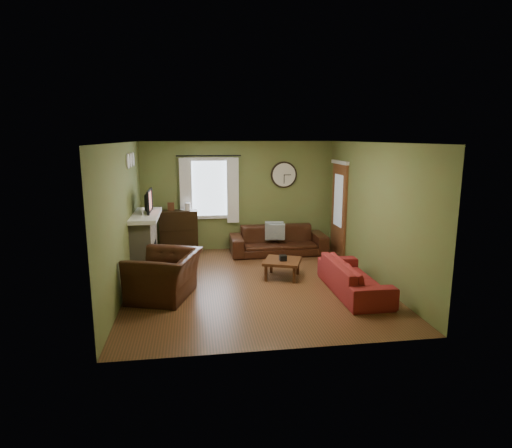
{
  "coord_description": "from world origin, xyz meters",
  "views": [
    {
      "loc": [
        -1.08,
        -7.58,
        2.69
      ],
      "look_at": [
        0.1,
        0.4,
        1.05
      ],
      "focal_mm": 30.0,
      "sensor_mm": 36.0,
      "label": 1
    }
  ],
  "objects": [
    {
      "name": "mantel",
      "position": [
        -2.07,
        1.15,
        1.14
      ],
      "size": [
        0.58,
        1.6,
        0.08
      ],
      "primitive_type": "cube",
      "color": "white",
      "rests_on": "fireplace"
    },
    {
      "name": "floor",
      "position": [
        0.0,
        0.0,
        0.0
      ],
      "size": [
        4.6,
        5.2,
        0.0
      ],
      "primitive_type": "cube",
      "color": "brown",
      "rests_on": "ground"
    },
    {
      "name": "curtain_rod",
      "position": [
        -0.7,
        2.48,
        2.27
      ],
      "size": [
        0.03,
        0.03,
        1.5
      ],
      "primitive_type": "cylinder",
      "color": "black",
      "rests_on": "wall_back"
    },
    {
      "name": "wall_left",
      "position": [
        -2.3,
        0.0,
        1.3
      ],
      "size": [
        0.0,
        5.2,
        2.6
      ],
      "primitive_type": "cube",
      "color": "olive",
      "rests_on": "ground"
    },
    {
      "name": "medallion_right",
      "position": [
        -2.28,
        1.5,
        2.25
      ],
      "size": [
        0.28,
        0.28,
        0.03
      ],
      "primitive_type": "cylinder",
      "color": "white",
      "rests_on": "wall_left"
    },
    {
      "name": "firebox",
      "position": [
        -1.91,
        1.15,
        0.3
      ],
      "size": [
        0.04,
        0.6,
        0.55
      ],
      "primitive_type": "cube",
      "color": "black",
      "rests_on": "fireplace"
    },
    {
      "name": "wine_glass_b",
      "position": [
        -2.05,
        0.76,
        1.28
      ],
      "size": [
        0.07,
        0.07,
        0.19
      ],
      "primitive_type": null,
      "color": "white",
      "rests_on": "mantel"
    },
    {
      "name": "wall_clock",
      "position": [
        1.1,
        2.55,
        1.8
      ],
      "size": [
        0.64,
        0.06,
        0.64
      ],
      "primitive_type": null,
      "color": "white",
      "rests_on": "wall_back"
    },
    {
      "name": "window_pane",
      "position": [
        -0.7,
        2.58,
        1.5
      ],
      "size": [
        1.0,
        0.02,
        1.3
      ],
      "primitive_type": null,
      "color": "silver",
      "rests_on": "wall_back"
    },
    {
      "name": "book",
      "position": [
        -1.36,
        2.3,
        0.96
      ],
      "size": [
        0.22,
        0.24,
        0.02
      ],
      "primitive_type": "imported",
      "rotation": [
        0.0,
        0.0,
        0.5
      ],
      "color": "#482514",
      "rests_on": "bookshelf"
    },
    {
      "name": "sofa_brown",
      "position": [
        0.86,
        1.95,
        0.32
      ],
      "size": [
        2.22,
        0.87,
        0.65
      ],
      "primitive_type": "imported",
      "color": "black",
      "rests_on": "floor"
    },
    {
      "name": "curtain_right",
      "position": [
        -0.15,
        2.48,
        1.45
      ],
      "size": [
        0.28,
        0.04,
        1.55
      ],
      "primitive_type": "cube",
      "color": "white",
      "rests_on": "wall_back"
    },
    {
      "name": "armchair",
      "position": [
        -1.6,
        -0.48,
        0.39
      ],
      "size": [
        1.36,
        1.45,
        0.77
      ],
      "primitive_type": "imported",
      "rotation": [
        0.0,
        0.0,
        -1.88
      ],
      "color": "black",
      "rests_on": "floor"
    },
    {
      "name": "coffee_table",
      "position": [
        0.59,
        0.23,
        0.18
      ],
      "size": [
        0.87,
        0.87,
        0.36
      ],
      "primitive_type": null,
      "rotation": [
        0.0,
        0.0,
        -0.37
      ],
      "color": "#482514",
      "rests_on": "floor"
    },
    {
      "name": "wall_back",
      "position": [
        0.0,
        2.6,
        1.3
      ],
      "size": [
        4.6,
        0.0,
        2.6
      ],
      "primitive_type": "cube",
      "color": "olive",
      "rests_on": "ground"
    },
    {
      "name": "tv_screen",
      "position": [
        -1.97,
        1.3,
        1.41
      ],
      "size": [
        0.02,
        0.62,
        0.36
      ],
      "primitive_type": "cube",
      "color": "#994C3F",
      "rests_on": "mantel"
    },
    {
      "name": "sofa_red",
      "position": [
        1.67,
        -0.74,
        0.28
      ],
      "size": [
        0.75,
        1.92,
        0.56
      ],
      "primitive_type": "imported",
      "rotation": [
        0.0,
        0.0,
        1.57
      ],
      "color": "maroon",
      "rests_on": "floor"
    },
    {
      "name": "pillow_right",
      "position": [
        0.81,
        1.88,
        0.55
      ],
      "size": [
        0.38,
        0.19,
        0.37
      ],
      "primitive_type": "cube",
      "rotation": [
        0.0,
        0.0,
        -0.24
      ],
      "color": "gray",
      "rests_on": "sofa_brown"
    },
    {
      "name": "pillow_left",
      "position": [
        0.76,
        1.98,
        0.55
      ],
      "size": [
        0.45,
        0.21,
        0.43
      ],
      "primitive_type": "cube",
      "rotation": [
        0.0,
        0.0,
        -0.2
      ],
      "color": "gray",
      "rests_on": "sofa_brown"
    },
    {
      "name": "ceiling",
      "position": [
        0.0,
        0.0,
        2.6
      ],
      "size": [
        4.6,
        5.2,
        0.0
      ],
      "primitive_type": "cube",
      "color": "white",
      "rests_on": "ground"
    },
    {
      "name": "curtain_left",
      "position": [
        -1.25,
        2.48,
        1.45
      ],
      "size": [
        0.28,
        0.04,
        1.55
      ],
      "primitive_type": "cube",
      "color": "white",
      "rests_on": "wall_back"
    },
    {
      "name": "bookshelf",
      "position": [
        -1.43,
        2.28,
        0.52
      ],
      "size": [
        0.87,
        0.37,
        1.03
      ],
      "primitive_type": null,
      "color": "black",
      "rests_on": "floor"
    },
    {
      "name": "wine_glass_a",
      "position": [
        -2.05,
        0.63,
        1.28
      ],
      "size": [
        0.07,
        0.07,
        0.19
      ],
      "primitive_type": null,
      "color": "white",
      "rests_on": "mantel"
    },
    {
      "name": "medallion_left",
      "position": [
        -2.28,
        0.8,
        2.25
      ],
      "size": [
        0.28,
        0.28,
        0.03
      ],
      "primitive_type": "cylinder",
      "color": "white",
      "rests_on": "wall_left"
    },
    {
      "name": "fireplace",
      "position": [
        -2.1,
        1.15,
        0.55
      ],
      "size": [
        0.4,
        1.4,
        1.1
      ],
      "primitive_type": "cube",
      "color": "tan",
      "rests_on": "floor"
    },
    {
      "name": "wall_front",
      "position": [
        0.0,
        -2.6,
        1.3
      ],
      "size": [
        4.6,
        0.0,
        2.6
      ],
      "primitive_type": "cube",
      "color": "olive",
      "rests_on": "ground"
    },
    {
      "name": "medallion_mid",
      "position": [
        -2.28,
        1.15,
        2.25
      ],
      "size": [
        0.28,
        0.28,
        0.03
      ],
      "primitive_type": "cylinder",
      "color": "white",
      "rests_on": "wall_left"
    },
    {
      "name": "tissue_box",
      "position": [
        0.59,
        0.18,
        0.4
      ],
      "size": [
        0.14,
        0.14,
        0.1
      ],
      "primitive_type": "cube",
      "rotation": [
        0.0,
        0.0,
        -0.03
      ],
      "color": "black",
      "rests_on": "coffee_table"
    },
    {
      "name": "tv",
      "position": [
        -2.05,
        1.3,
        1.35
      ],
      "size": [
        0.08,
        0.6,
        0.35
      ],
      "primitive_type": "imported",
      "rotation": [
        0.0,
        0.0,
        1.57
      ],
      "color": "black",
      "rests_on": "mantel"
    },
    {
      "name": "wall_right",
      "position": [
        2.3,
        0.0,
        1.3
      ],
      "size": [
        0.0,
        5.2,
        2.6
      ],
      "primitive_type": "cube",
      "color": "olive",
      "rests_on": "ground"
    },
    {
      "name": "door",
      "position": [
        2.27,
        1.85,
        1.05
      ],
      "size": [
        0.05,
        0.9,
        2.1
      ],
      "primitive_type": "cube",
      "color": "brown",
      "rests_on": "floor"
    }
  ]
}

